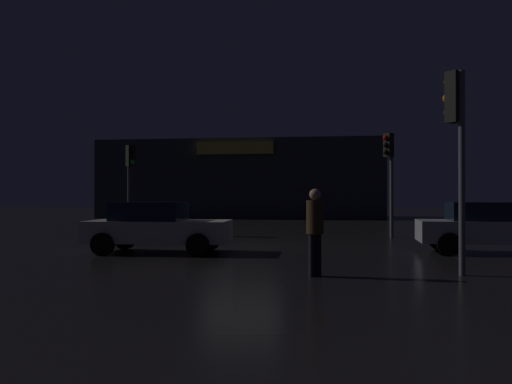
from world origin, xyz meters
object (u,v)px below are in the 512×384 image
at_px(traffic_signal_main, 456,125).
at_px(traffic_signal_cross_left, 390,164).
at_px(store_building, 243,180).
at_px(pedestrian, 315,225).
at_px(traffic_signal_opposite, 130,165).
at_px(car_near, 157,227).
at_px(car_far, 492,227).

xyz_separation_m(traffic_signal_main, traffic_signal_cross_left, (-0.27, 9.93, -0.18)).
bearing_deg(traffic_signal_cross_left, store_building, 114.07).
bearing_deg(pedestrian, traffic_signal_main, 12.17).
height_order(store_building, traffic_signal_opposite, store_building).
xyz_separation_m(store_building, traffic_signal_cross_left, (8.89, -19.91, -0.05)).
bearing_deg(traffic_signal_main, car_near, 155.61).
bearing_deg(traffic_signal_cross_left, pedestrian, -103.57).
height_order(car_near, pedestrian, pedestrian).
xyz_separation_m(traffic_signal_opposite, car_near, (3.35, -6.78, -2.13)).
bearing_deg(traffic_signal_main, traffic_signal_cross_left, 91.54).
distance_m(traffic_signal_main, traffic_signal_cross_left, 9.94).
height_order(traffic_signal_cross_left, pedestrian, traffic_signal_cross_left).
xyz_separation_m(store_building, car_near, (1.84, -26.52, -2.14)).
relative_size(traffic_signal_cross_left, car_far, 0.98).
relative_size(car_near, car_far, 0.97).
distance_m(traffic_signal_main, car_near, 8.35).
bearing_deg(store_building, car_near, -86.03).
bearing_deg(traffic_signal_cross_left, traffic_signal_main, -88.46).
bearing_deg(traffic_signal_opposite, store_building, 85.62).
xyz_separation_m(store_building, pedestrian, (6.35, -30.45, -1.86)).
distance_m(store_building, traffic_signal_cross_left, 21.80).
relative_size(store_building, traffic_signal_cross_left, 5.24).
bearing_deg(traffic_signal_opposite, car_far, -24.52).
height_order(car_near, car_far, same).
distance_m(traffic_signal_cross_left, car_far, 6.33).
xyz_separation_m(traffic_signal_main, car_near, (-7.32, 3.32, -2.27)).
relative_size(traffic_signal_cross_left, pedestrian, 2.32).
relative_size(traffic_signal_main, car_far, 1.00).
xyz_separation_m(traffic_signal_opposite, pedestrian, (7.86, -10.71, -1.86)).
height_order(store_building, car_far, store_building).
distance_m(traffic_signal_opposite, pedestrian, 13.41).
bearing_deg(pedestrian, store_building, 101.78).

